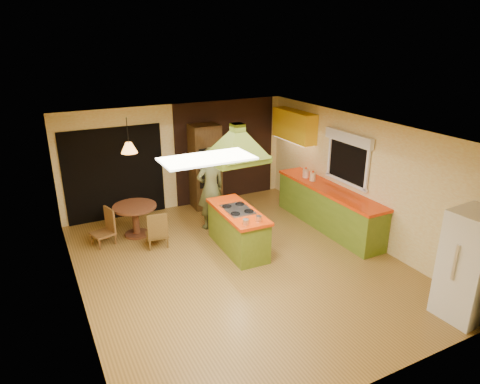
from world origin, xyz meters
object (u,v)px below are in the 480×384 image
wall_oven (205,166)px  canister_large (306,173)px  man (211,188)px  kitchen_island (238,229)px  refrigerator (470,266)px  dining_table (135,215)px

wall_oven → canister_large: 2.39m
man → canister_large: bearing=163.3°
kitchen_island → refrigerator: size_ratio=0.99×
wall_oven → canister_large: (1.83, -1.54, 0.00)m
kitchen_island → refrigerator: 4.01m
dining_table → canister_large: canister_large is taller
refrigerator → canister_large: (0.10, 4.25, 0.18)m
wall_oven → dining_table: bearing=-155.6°
kitchen_island → canister_large: canister_large is taller
man → refrigerator: man is taller
man → refrigerator: 5.06m
man → dining_table: man is taller
kitchen_island → wall_oven: (0.32, 2.36, 0.59)m
kitchen_island → canister_large: (2.15, 0.82, 0.59)m
canister_large → dining_table: bearing=169.5°
refrigerator → wall_oven: (-1.73, 5.78, 0.17)m
canister_large → refrigerator: bearing=-91.4°
canister_large → man: bearing=170.9°
kitchen_island → wall_oven: size_ratio=0.83×
refrigerator → canister_large: bearing=85.2°
dining_table → man: bearing=-12.3°
refrigerator → canister_large: refrigerator is taller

